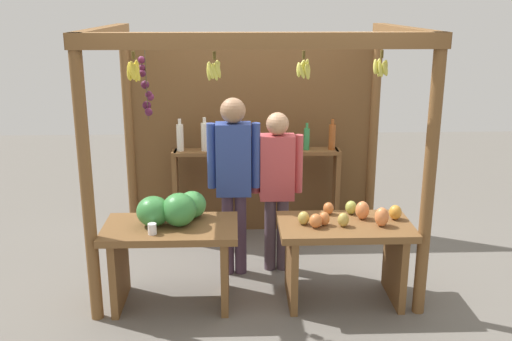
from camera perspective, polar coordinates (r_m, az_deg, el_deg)
ground_plane at (r=5.80m, az=-0.07°, el=-9.33°), size 12.00×12.00×0.00m
market_stall at (r=5.75m, az=-0.28°, el=4.73°), size 2.80×1.99×2.30m
fruit_counter_left at (r=4.94m, az=-8.28°, el=-6.17°), size 1.12×0.68×0.99m
fruit_counter_right at (r=5.02m, az=8.79°, el=-7.03°), size 1.12×0.64×0.87m
bottle_shelf_unit at (r=6.18m, az=-0.10°, el=0.24°), size 1.79×0.22×1.36m
vendor_man at (r=5.29m, az=-2.23°, el=0.01°), size 0.48×0.23×1.70m
vendor_woman at (r=5.40m, az=2.08°, el=-0.78°), size 0.48×0.21×1.55m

